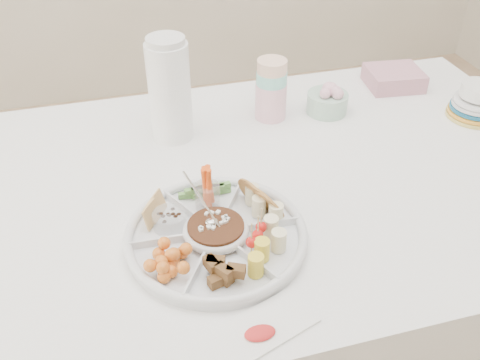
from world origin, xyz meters
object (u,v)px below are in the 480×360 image
object	(u,v)px
dining_table	(281,277)
thermos	(169,89)
party_tray	(216,233)
plate_stack	(477,101)

from	to	relation	value
dining_table	thermos	distance (m)	0.63
party_tray	dining_table	bearing A→B (deg)	40.07
thermos	dining_table	bearing A→B (deg)	-45.19
dining_table	party_tray	size ratio (longest dim) A/B	4.00
party_tray	thermos	world-z (taller)	thermos
plate_stack	party_tray	bearing A→B (deg)	-159.71
thermos	plate_stack	xyz separation A→B (m)	(0.86, -0.13, -0.09)
thermos	plate_stack	distance (m)	0.87
dining_table	party_tray	bearing A→B (deg)	-139.93
plate_stack	dining_table	bearing A→B (deg)	-169.04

